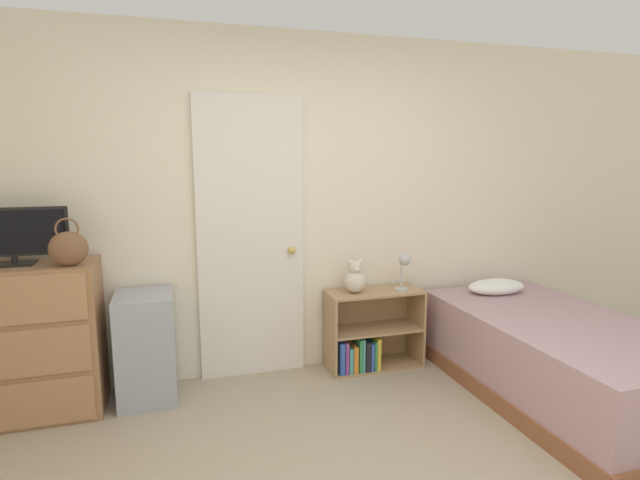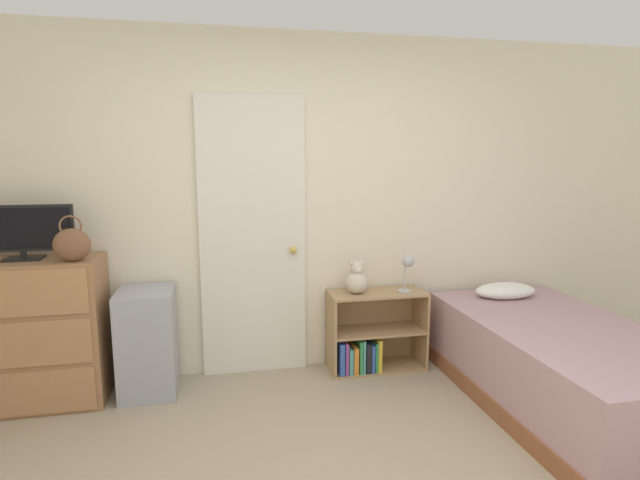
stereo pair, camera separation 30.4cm
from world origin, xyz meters
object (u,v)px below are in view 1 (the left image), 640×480
(dresser, at_px, (26,341))
(handbag, at_px, (68,248))
(tv, at_px, (12,235))
(storage_bin, at_px, (146,347))
(teddy_bear, at_px, (355,278))
(bed, at_px, (556,357))
(bookshelf, at_px, (367,337))
(desk_lamp, at_px, (404,264))

(dresser, height_order, handbag, handbag)
(tv, xyz_separation_m, handbag, (0.33, -0.13, -0.08))
(storage_bin, xyz_separation_m, teddy_bear, (1.53, 0.06, 0.36))
(handbag, relative_size, bed, 0.15)
(handbag, relative_size, bookshelf, 0.40)
(dresser, bearing_deg, handbag, -21.62)
(bookshelf, height_order, bed, bed)
(handbag, height_order, teddy_bear, handbag)
(storage_bin, distance_m, teddy_bear, 1.57)
(dresser, bearing_deg, teddy_bear, 1.76)
(tv, relative_size, bookshelf, 0.85)
(desk_lamp, bearing_deg, teddy_bear, 173.66)
(storage_bin, bearing_deg, desk_lamp, 0.39)
(teddy_bear, bearing_deg, tv, -178.37)
(handbag, bearing_deg, bookshelf, 5.40)
(storage_bin, bearing_deg, dresser, -179.01)
(desk_lamp, distance_m, bed, 1.24)
(teddy_bear, distance_m, desk_lamp, 0.40)
(tv, bearing_deg, bed, -12.33)
(teddy_bear, xyz_separation_m, bed, (1.18, -0.82, -0.45))
(tv, xyz_separation_m, bed, (3.44, -0.75, -0.90))
(bookshelf, distance_m, desk_lamp, 0.65)
(dresser, xyz_separation_m, bookshelf, (2.34, 0.07, -0.25))
(storage_bin, height_order, bookshelf, storage_bin)
(desk_lamp, bearing_deg, bed, -44.20)
(desk_lamp, bearing_deg, storage_bin, -179.61)
(bookshelf, height_order, desk_lamp, desk_lamp)
(dresser, height_order, bookshelf, dresser)
(bed, bearing_deg, dresser, 167.67)
(dresser, xyz_separation_m, bed, (3.42, -0.75, -0.22))
(tv, xyz_separation_m, teddy_bear, (2.26, 0.06, -0.45))
(bed, bearing_deg, storage_bin, 164.34)
(tv, relative_size, desk_lamp, 2.16)
(dresser, xyz_separation_m, tv, (-0.02, 0.00, 0.68))
(dresser, bearing_deg, storage_bin, 0.99)
(bookshelf, relative_size, desk_lamp, 2.55)
(tv, bearing_deg, teddy_bear, 1.63)
(desk_lamp, bearing_deg, tv, -179.55)
(teddy_bear, bearing_deg, storage_bin, -177.89)
(handbag, distance_m, bed, 3.28)
(desk_lamp, xyz_separation_m, bed, (0.80, -0.77, -0.55))
(tv, height_order, handbag, tv)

